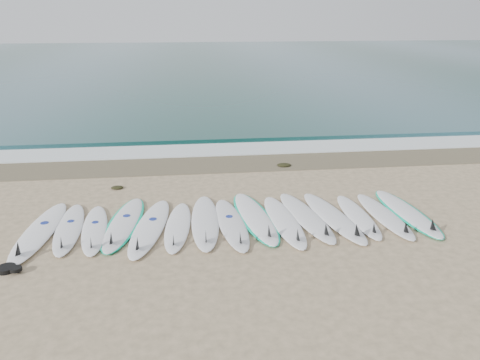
{
  "coord_description": "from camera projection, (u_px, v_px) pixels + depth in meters",
  "views": [
    {
      "loc": [
        -0.86,
        -9.05,
        4.28
      ],
      "look_at": [
        0.37,
        1.52,
        0.4
      ],
      "focal_mm": 35.0,
      "sensor_mm": 36.0,
      "label": 1
    }
  ],
  "objects": [
    {
      "name": "seaweed_near",
      "position": [
        117.0,
        187.0,
        11.89
      ],
      "size": [
        0.31,
        0.24,
        0.06
      ],
      "primitive_type": "ellipsoid",
      "color": "black",
      "rests_on": "ground"
    },
    {
      "name": "wet_sand_band",
      "position": [
        217.0,
        163.0,
        13.83
      ],
      "size": [
        120.0,
        1.8,
        0.01
      ],
      "primitive_type": "cube",
      "color": "brown",
      "rests_on": "ground"
    },
    {
      "name": "surfboard_3",
      "position": [
        123.0,
        224.0,
        9.83
      ],
      "size": [
        0.98,
        2.82,
        0.35
      ],
      "rotation": [
        0.0,
        0.0,
        -0.12
      ],
      "color": "white",
      "rests_on": "ground"
    },
    {
      "name": "ocean",
      "position": [
        194.0,
        63.0,
        40.34
      ],
      "size": [
        120.0,
        55.0,
        0.03
      ],
      "primitive_type": "cube",
      "color": "#1F4C4E",
      "rests_on": "ground"
    },
    {
      "name": "surfboard_7",
      "position": [
        232.0,
        224.0,
        9.78
      ],
      "size": [
        0.76,
        2.69,
        0.34
      ],
      "rotation": [
        0.0,
        0.0,
        0.08
      ],
      "color": "silver",
      "rests_on": "ground"
    },
    {
      "name": "surfboard_10",
      "position": [
        307.0,
        217.0,
        10.11
      ],
      "size": [
        1.0,
        2.83,
        0.35
      ],
      "rotation": [
        0.0,
        0.0,
        0.15
      ],
      "color": "white",
      "rests_on": "ground"
    },
    {
      "name": "wave_crest",
      "position": [
        212.0,
        137.0,
        16.52
      ],
      "size": [
        120.0,
        1.0,
        0.1
      ],
      "primitive_type": "cube",
      "color": "#1F4C4E",
      "rests_on": "ground"
    },
    {
      "name": "surfboard_8",
      "position": [
        255.0,
        217.0,
        10.11
      ],
      "size": [
        1.03,
        2.91,
        0.36
      ],
      "rotation": [
        0.0,
        0.0,
        0.13
      ],
      "color": "white",
      "rests_on": "ground"
    },
    {
      "name": "surfboard_1",
      "position": [
        69.0,
        229.0,
        9.58
      ],
      "size": [
        0.72,
        2.56,
        0.32
      ],
      "rotation": [
        0.0,
        0.0,
        0.08
      ],
      "color": "white",
      "rests_on": "ground"
    },
    {
      "name": "surfboard_11",
      "position": [
        334.0,
        218.0,
        10.09
      ],
      "size": [
        1.03,
        2.88,
        0.36
      ],
      "rotation": [
        0.0,
        0.0,
        0.16
      ],
      "color": "white",
      "rests_on": "ground"
    },
    {
      "name": "surfboard_13",
      "position": [
        385.0,
        216.0,
        10.18
      ],
      "size": [
        0.69,
        2.56,
        0.32
      ],
      "rotation": [
        0.0,
        0.0,
        0.07
      ],
      "color": "white",
      "rests_on": "ground"
    },
    {
      "name": "surfboard_9",
      "position": [
        285.0,
        222.0,
        9.9
      ],
      "size": [
        0.74,
        2.75,
        0.35
      ],
      "rotation": [
        0.0,
        0.0,
        0.07
      ],
      "color": "white",
      "rests_on": "ground"
    },
    {
      "name": "surfboard_5",
      "position": [
        178.0,
        227.0,
        9.67
      ],
      "size": [
        0.7,
        2.47,
        0.31
      ],
      "rotation": [
        0.0,
        0.0,
        -0.08
      ],
      "color": "white",
      "rests_on": "ground"
    },
    {
      "name": "surfboard_14",
      "position": [
        408.0,
        213.0,
        10.35
      ],
      "size": [
        0.85,
        2.77,
        0.35
      ],
      "rotation": [
        0.0,
        0.0,
        0.07
      ],
      "color": "white",
      "rests_on": "ground"
    },
    {
      "name": "seaweed_far",
      "position": [
        284.0,
        165.0,
        13.59
      ],
      "size": [
        0.4,
        0.31,
        0.08
      ],
      "primitive_type": "ellipsoid",
      "color": "black",
      "rests_on": "ground"
    },
    {
      "name": "ground",
      "position": [
        231.0,
        222.0,
        10.0
      ],
      "size": [
        120.0,
        120.0,
        0.0
      ],
      "primitive_type": "plane",
      "color": "tan"
    },
    {
      "name": "leash_coil",
      "position": [
        8.0,
        269.0,
        8.11
      ],
      "size": [
        0.46,
        0.36,
        0.11
      ],
      "color": "black",
      "rests_on": "ground"
    },
    {
      "name": "surfboard_12",
      "position": [
        359.0,
        217.0,
        10.15
      ],
      "size": [
        0.52,
        2.41,
        0.31
      ],
      "rotation": [
        0.0,
        0.0,
        0.01
      ],
      "color": "white",
      "rests_on": "ground"
    },
    {
      "name": "surfboard_6",
      "position": [
        205.0,
        222.0,
        9.88
      ],
      "size": [
        0.66,
        2.82,
        0.36
      ],
      "rotation": [
        0.0,
        0.0,
        -0.03
      ],
      "color": "white",
      "rests_on": "ground"
    },
    {
      "name": "surfboard_0",
      "position": [
        38.0,
        232.0,
        9.42
      ],
      "size": [
        0.8,
        2.95,
        0.37
      ],
      "rotation": [
        0.0,
        0.0,
        -0.07
      ],
      "color": "white",
      "rests_on": "ground"
    },
    {
      "name": "surfboard_2",
      "position": [
        94.0,
        230.0,
        9.55
      ],
      "size": [
        0.76,
        2.46,
        0.31
      ],
      "rotation": [
        0.0,
        0.0,
        0.11
      ],
      "color": "white",
      "rests_on": "ground"
    },
    {
      "name": "foam_band",
      "position": [
        214.0,
        150.0,
        15.13
      ],
      "size": [
        120.0,
        1.4,
        0.04
      ],
      "primitive_type": "cube",
      "color": "silver",
      "rests_on": "ground"
    },
    {
      "name": "surfboard_4",
      "position": [
        149.0,
        228.0,
        9.61
      ],
      "size": [
        1.02,
        2.9,
        0.36
      ],
      "rotation": [
        0.0,
        0.0,
        -0.15
      ],
      "color": "white",
      "rests_on": "ground"
    }
  ]
}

